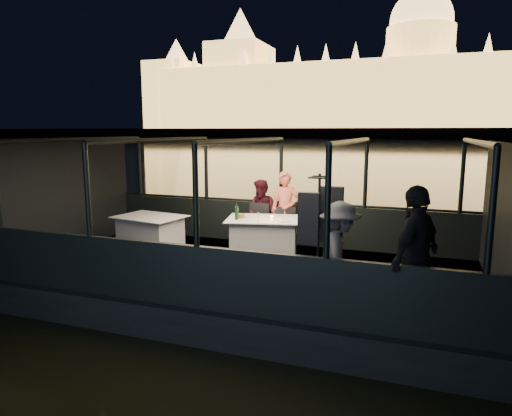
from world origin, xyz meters
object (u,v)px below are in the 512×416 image
(passenger_stripe, at_px, (339,250))
(coat_stand, at_px, (318,243))
(chair_port_right, at_px, (282,230))
(person_woman_coral, at_px, (285,214))
(wine_bottle, at_px, (237,212))
(passenger_dark, at_px, (415,262))
(dining_table_aft, at_px, (150,232))
(chair_port_left, at_px, (256,228))
(person_man_maroon, at_px, (262,212))
(dining_table_central, at_px, (264,237))

(passenger_stripe, bearing_deg, coat_stand, 51.21)
(chair_port_right, relative_size, person_woman_coral, 0.55)
(person_woman_coral, height_order, wine_bottle, person_woman_coral)
(chair_port_right, xyz_separation_m, person_woman_coral, (-0.02, 0.27, 0.30))
(wine_bottle, bearing_deg, passenger_dark, -33.51)
(dining_table_aft, xyz_separation_m, coat_stand, (3.92, -1.78, 0.51))
(chair_port_right, height_order, wine_bottle, wine_bottle)
(chair_port_left, height_order, wine_bottle, wine_bottle)
(dining_table_aft, height_order, chair_port_right, chair_port_right)
(person_woman_coral, xyz_separation_m, passenger_dark, (2.63, -3.21, 0.10))
(coat_stand, bearing_deg, person_man_maroon, 122.74)
(dining_table_central, distance_m, chair_port_left, 0.61)
(chair_port_right, distance_m, person_woman_coral, 0.40)
(passenger_dark, bearing_deg, dining_table_central, -105.88)
(dining_table_central, relative_size, coat_stand, 0.77)
(dining_table_central, xyz_separation_m, coat_stand, (1.54, -2.14, 0.51))
(coat_stand, xyz_separation_m, person_woman_coral, (-1.32, 2.86, -0.15))
(wine_bottle, bearing_deg, chair_port_left, 81.79)
(passenger_stripe, relative_size, wine_bottle, 4.88)
(wine_bottle, bearing_deg, passenger_stripe, -40.05)
(dining_table_aft, relative_size, coat_stand, 0.72)
(person_woman_coral, distance_m, wine_bottle, 1.24)
(dining_table_central, relative_size, passenger_stripe, 0.95)
(chair_port_left, height_order, person_man_maroon, person_man_maroon)
(coat_stand, bearing_deg, person_woman_coral, 114.78)
(passenger_stripe, distance_m, wine_bottle, 3.03)
(dining_table_aft, height_order, chair_port_left, chair_port_left)
(passenger_stripe, bearing_deg, passenger_dark, -121.76)
(dining_table_aft, distance_m, passenger_dark, 5.67)
(dining_table_aft, xyz_separation_m, person_woman_coral, (2.60, 1.08, 0.36))
(passenger_stripe, xyz_separation_m, passenger_dark, (0.98, -0.24, 0.00))
(chair_port_right, distance_m, passenger_stripe, 3.18)
(dining_table_aft, height_order, passenger_stripe, passenger_stripe)
(dining_table_aft, distance_m, chair_port_right, 2.75)
(dining_table_central, relative_size, chair_port_left, 1.54)
(chair_port_left, distance_m, passenger_stripe, 3.56)
(chair_port_left, bearing_deg, person_woman_coral, 22.83)
(chair_port_left, relative_size, wine_bottle, 3.00)
(dining_table_aft, xyz_separation_m, passenger_stripe, (4.25, -1.90, 0.47))
(dining_table_central, distance_m, coat_stand, 2.69)
(chair_port_right, relative_size, person_man_maroon, 0.62)
(chair_port_right, bearing_deg, dining_table_aft, 172.69)
(passenger_dark, height_order, wine_bottle, passenger_dark)
(chair_port_left, height_order, passenger_stripe, passenger_stripe)
(person_man_maroon, height_order, passenger_stripe, passenger_stripe)
(coat_stand, distance_m, passenger_stripe, 0.35)
(passenger_dark, distance_m, wine_bottle, 3.97)
(dining_table_aft, relative_size, chair_port_left, 1.45)
(passenger_stripe, bearing_deg, chair_port_right, 12.62)
(coat_stand, xyz_separation_m, person_man_maroon, (-1.85, 2.87, -0.15))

